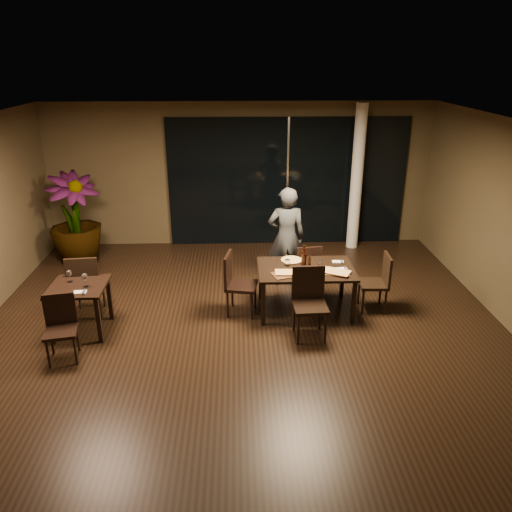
% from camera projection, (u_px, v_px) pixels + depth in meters
% --- Properties ---
extents(ground, '(8.00, 8.00, 0.00)m').
position_uv_depth(ground, '(244.00, 337.00, 7.34)').
color(ground, black).
rests_on(ground, ground).
extents(wall_back, '(8.00, 0.10, 3.00)m').
position_uv_depth(wall_back, '(240.00, 175.00, 10.52)').
color(wall_back, '#443924').
rests_on(wall_back, ground).
extents(wall_front, '(8.00, 0.10, 3.00)m').
position_uv_depth(wall_front, '(252.00, 476.00, 3.02)').
color(wall_front, '#443924').
rests_on(wall_front, ground).
extents(ceiling, '(8.00, 8.00, 0.04)m').
position_uv_depth(ceiling, '(241.00, 128.00, 6.20)').
color(ceiling, silver).
rests_on(ceiling, wall_back).
extents(window_panel, '(5.00, 0.06, 2.70)m').
position_uv_depth(window_panel, '(287.00, 182.00, 10.53)').
color(window_panel, black).
rests_on(window_panel, ground).
extents(column, '(0.24, 0.24, 3.00)m').
position_uv_depth(column, '(357.00, 178.00, 10.24)').
color(column, white).
rests_on(column, ground).
extents(main_table, '(1.50, 1.00, 0.75)m').
position_uv_depth(main_table, '(306.00, 272.00, 7.86)').
color(main_table, black).
rests_on(main_table, ground).
extents(side_table, '(0.80, 0.80, 0.75)m').
position_uv_depth(side_table, '(79.00, 293.00, 7.29)').
color(side_table, black).
rests_on(side_table, ground).
extents(chair_main_far, '(0.47, 0.47, 0.91)m').
position_uv_depth(chair_main_far, '(307.00, 267.00, 8.49)').
color(chair_main_far, black).
rests_on(chair_main_far, ground).
extents(chair_main_near, '(0.50, 0.50, 1.04)m').
position_uv_depth(chair_main_near, '(309.00, 298.00, 7.23)').
color(chair_main_near, black).
rests_on(chair_main_near, ground).
extents(chair_main_left, '(0.54, 0.54, 1.01)m').
position_uv_depth(chair_main_left, '(236.00, 281.00, 7.84)').
color(chair_main_left, black).
rests_on(chair_main_left, ground).
extents(chair_main_right, '(0.46, 0.46, 0.94)m').
position_uv_depth(chair_main_right, '(379.00, 279.00, 7.96)').
color(chair_main_right, black).
rests_on(chair_main_right, ground).
extents(chair_side_far, '(0.52, 0.52, 1.04)m').
position_uv_depth(chair_side_far, '(85.00, 283.00, 7.73)').
color(chair_side_far, black).
rests_on(chair_side_far, ground).
extents(chair_side_near, '(0.49, 0.49, 0.90)m').
position_uv_depth(chair_side_near, '(61.00, 324.00, 6.71)').
color(chair_side_near, black).
rests_on(chair_side_near, ground).
extents(diner, '(0.61, 0.40, 1.79)m').
position_uv_depth(diner, '(286.00, 237.00, 8.73)').
color(diner, '#2C2E31').
rests_on(diner, ground).
extents(potted_plant, '(1.36, 1.36, 1.78)m').
position_uv_depth(potted_plant, '(75.00, 219.00, 9.71)').
color(potted_plant, '#1B4717').
rests_on(potted_plant, ground).
extents(pizza_board_left, '(0.62, 0.45, 0.01)m').
position_uv_depth(pizza_board_left, '(290.00, 274.00, 7.61)').
color(pizza_board_left, '#402414').
rests_on(pizza_board_left, main_table).
extents(pizza_board_right, '(0.54, 0.33, 0.01)m').
position_uv_depth(pizza_board_right, '(333.00, 273.00, 7.65)').
color(pizza_board_right, '#482F17').
rests_on(pizza_board_right, main_table).
extents(oblong_pizza_left, '(0.46, 0.23, 0.02)m').
position_uv_depth(oblong_pizza_left, '(291.00, 273.00, 7.60)').
color(oblong_pizza_left, maroon).
rests_on(oblong_pizza_left, pizza_board_left).
extents(oblong_pizza_right, '(0.53, 0.43, 0.02)m').
position_uv_depth(oblong_pizza_right, '(334.00, 272.00, 7.64)').
color(oblong_pizza_right, maroon).
rests_on(oblong_pizza_right, pizza_board_right).
extents(round_pizza, '(0.33, 0.33, 0.01)m').
position_uv_depth(round_pizza, '(291.00, 260.00, 8.11)').
color(round_pizza, '#AD3B13').
rests_on(round_pizza, main_table).
extents(bottle_a, '(0.07, 0.07, 0.31)m').
position_uv_depth(bottle_a, '(304.00, 258.00, 7.81)').
color(bottle_a, black).
rests_on(bottle_a, main_table).
extents(bottle_b, '(0.05, 0.05, 0.25)m').
position_uv_depth(bottle_b, '(309.00, 261.00, 7.77)').
color(bottle_b, black).
rests_on(bottle_b, main_table).
extents(bottle_c, '(0.08, 0.08, 0.35)m').
position_uv_depth(bottle_c, '(304.00, 256.00, 7.83)').
color(bottle_c, black).
rests_on(bottle_c, main_table).
extents(tumbler_left, '(0.08, 0.08, 0.10)m').
position_uv_depth(tumbler_left, '(287.00, 263.00, 7.91)').
color(tumbler_left, white).
rests_on(tumbler_left, main_table).
extents(tumbler_right, '(0.07, 0.07, 0.08)m').
position_uv_depth(tumbler_right, '(320.00, 263.00, 7.92)').
color(tumbler_right, white).
rests_on(tumbler_right, main_table).
extents(napkin_near, '(0.19, 0.12, 0.01)m').
position_uv_depth(napkin_near, '(341.00, 269.00, 7.78)').
color(napkin_near, white).
rests_on(napkin_near, main_table).
extents(napkin_far, '(0.19, 0.11, 0.01)m').
position_uv_depth(napkin_far, '(338.00, 262.00, 8.05)').
color(napkin_far, white).
rests_on(napkin_far, main_table).
extents(wine_glass_a, '(0.08, 0.08, 0.18)m').
position_uv_depth(wine_glass_a, '(69.00, 276.00, 7.32)').
color(wine_glass_a, white).
rests_on(wine_glass_a, side_table).
extents(wine_glass_b, '(0.09, 0.09, 0.20)m').
position_uv_depth(wine_glass_b, '(85.00, 281.00, 7.17)').
color(wine_glass_b, white).
rests_on(wine_glass_b, side_table).
extents(side_napkin, '(0.19, 0.12, 0.01)m').
position_uv_depth(side_napkin, '(80.00, 292.00, 7.02)').
color(side_napkin, silver).
rests_on(side_napkin, side_table).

